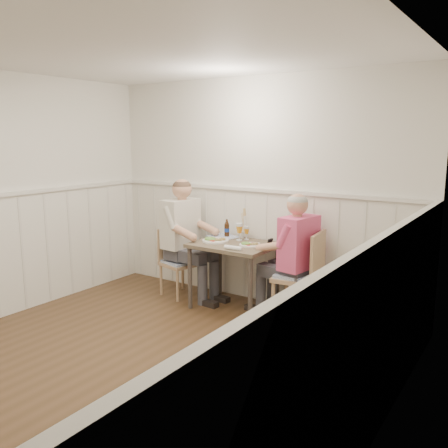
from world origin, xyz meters
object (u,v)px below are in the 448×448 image
at_px(chair_left, 177,259).
at_px(man_in_pink, 295,267).
at_px(dining_table, 234,252).
at_px(beer_bottle, 227,229).
at_px(chair_right, 303,273).
at_px(diner_cream, 184,247).
at_px(grass_vase, 242,224).

distance_m(chair_left, man_in_pink, 1.56).
xyz_separation_m(dining_table, beer_bottle, (-0.26, 0.25, 0.20)).
xyz_separation_m(chair_right, diner_cream, (-1.56, -0.03, 0.09)).
xyz_separation_m(beer_bottle, grass_vase, (0.19, 0.05, 0.07)).
height_order(beer_bottle, grass_vase, grass_vase).
distance_m(dining_table, man_in_pink, 0.74).
height_order(dining_table, chair_right, chair_right).
relative_size(man_in_pink, beer_bottle, 6.49).
xyz_separation_m(dining_table, chair_right, (0.83, 0.05, -0.12)).
xyz_separation_m(man_in_pink, grass_vase, (-0.80, 0.26, 0.34)).
bearing_deg(man_in_pink, dining_table, -177.04).
relative_size(dining_table, chair_left, 1.08).
relative_size(diner_cream, grass_vase, 3.87).
height_order(dining_table, grass_vase, grass_vase).
bearing_deg(diner_cream, beer_bottle, 26.08).
relative_size(dining_table, diner_cream, 0.61).
xyz_separation_m(dining_table, diner_cream, (-0.73, 0.02, -0.04)).
relative_size(dining_table, grass_vase, 2.36).
bearing_deg(diner_cream, grass_vase, 22.98).
bearing_deg(chair_right, dining_table, -176.73).
xyz_separation_m(chair_right, man_in_pink, (-0.10, -0.01, 0.05)).
height_order(chair_left, man_in_pink, man_in_pink).
relative_size(man_in_pink, diner_cream, 0.95).
bearing_deg(chair_right, chair_left, -178.31).
height_order(man_in_pink, grass_vase, man_in_pink).
height_order(chair_right, diner_cream, diner_cream).
bearing_deg(dining_table, chair_left, -179.92).
xyz_separation_m(man_in_pink, beer_bottle, (-0.99, 0.21, 0.27)).
bearing_deg(dining_table, chair_right, 3.27).
distance_m(man_in_pink, beer_bottle, 1.05).
distance_m(dining_table, chair_right, 0.84).
xyz_separation_m(chair_left, man_in_pink, (1.55, 0.04, 0.13)).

